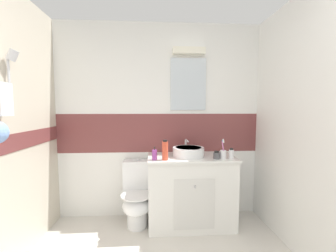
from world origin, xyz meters
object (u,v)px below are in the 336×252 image
(soap_dispenser, at_px, (155,155))
(shampoo_bottle_tall, at_px, (165,150))
(toothbrush_cup, at_px, (223,154))
(toilet, at_px, (137,196))
(lotion_bottle_short, at_px, (231,154))
(hair_gel_jar, at_px, (216,155))
(sink_basin, at_px, (188,151))

(soap_dispenser, height_order, shampoo_bottle_tall, shampoo_bottle_tall)
(toothbrush_cup, bearing_deg, shampoo_bottle_tall, -177.83)
(toilet, xyz_separation_m, lotion_bottle_short, (1.09, -0.16, 0.54))
(lotion_bottle_short, distance_m, hair_gel_jar, 0.18)
(toilet, distance_m, shampoo_bottle_tall, 0.71)
(lotion_bottle_short, bearing_deg, shampoo_bottle_tall, -177.96)
(shampoo_bottle_tall, distance_m, hair_gel_jar, 0.59)
(shampoo_bottle_tall, height_order, hair_gel_jar, shampoo_bottle_tall)
(toilet, relative_size, hair_gel_jar, 8.74)
(sink_basin, height_order, hair_gel_jar, sink_basin)
(soap_dispenser, xyz_separation_m, lotion_bottle_short, (0.88, 0.01, -0.00))
(hair_gel_jar, bearing_deg, soap_dispenser, -179.94)
(sink_basin, height_order, shampoo_bottle_tall, shampoo_bottle_tall)
(toilet, bearing_deg, hair_gel_jar, -10.75)
(soap_dispenser, relative_size, hair_gel_jar, 1.70)
(soap_dispenser, height_order, hair_gel_jar, soap_dispenser)
(toilet, height_order, lotion_bottle_short, lotion_bottle_short)
(soap_dispenser, bearing_deg, hair_gel_jar, 0.06)
(soap_dispenser, bearing_deg, lotion_bottle_short, 0.84)
(toilet, relative_size, shampoo_bottle_tall, 3.48)
(lotion_bottle_short, bearing_deg, toothbrush_cup, -178.86)
(sink_basin, xyz_separation_m, toilet, (-0.62, 0.02, -0.54))
(sink_basin, xyz_separation_m, hair_gel_jar, (0.30, -0.16, -0.02))
(toilet, height_order, shampoo_bottle_tall, shampoo_bottle_tall)
(toothbrush_cup, bearing_deg, hair_gel_jar, -172.55)
(toilet, xyz_separation_m, toothbrush_cup, (0.99, -0.16, 0.54))
(toothbrush_cup, distance_m, soap_dispenser, 0.78)
(sink_basin, relative_size, toothbrush_cup, 1.87)
(soap_dispenser, distance_m, hair_gel_jar, 0.70)
(toilet, xyz_separation_m, soap_dispenser, (0.21, -0.17, 0.54))
(toothbrush_cup, height_order, hair_gel_jar, toothbrush_cup)
(toothbrush_cup, bearing_deg, lotion_bottle_short, 1.14)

